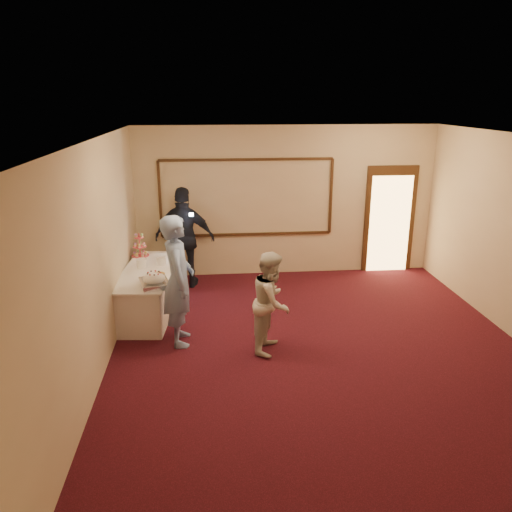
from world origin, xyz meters
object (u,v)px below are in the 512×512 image
Objects in this scene: buffet_table at (150,291)px; plate_stack_a at (142,263)px; woman at (272,302)px; cupcake_stand at (140,247)px; tart at (158,275)px; plate_stack_b at (161,260)px; pavlova_tray at (154,280)px; guest at (185,238)px; man at (178,281)px.

plate_stack_a is (-0.12, 0.14, 0.46)m from buffet_table.
cupcake_stand is at bearing 63.22° from woman.
woman is at bearing -33.22° from tart.
cupcake_stand reaches higher than plate_stack_b.
woman is (1.69, -1.73, -0.11)m from plate_stack_b.
buffet_table is at bearing 103.28° from pavlova_tray.
tart is 1.63m from guest.
guest is at bearing -3.71° from man.
tart is 0.85m from man.
plate_stack_a is 0.09× the size of man.
man is (0.39, -0.36, 0.11)m from pavlova_tray.
cupcake_stand is at bearing 110.14° from tart.
buffet_table is at bearing -50.20° from plate_stack_a.
pavlova_tray is 0.40m from tart.
cupcake_stand is at bearing 128.16° from plate_stack_b.
plate_stack_a is at bearing 71.53° from woman.
woman reaches higher than buffet_table.
buffet_table is 2.40m from woman.
cupcake_stand reaches higher than tart.
plate_stack_a is 1.29m from guest.
man is 1.32× the size of woman.
man is (0.79, -1.90, 0.04)m from cupcake_stand.
guest is at bearing 68.75° from plate_stack_b.
buffet_table is 0.49m from plate_stack_a.
tart is (0.42, -1.15, -0.14)m from cupcake_stand.
woman is (2.11, -2.26, -0.20)m from cupcake_stand.
plate_stack_b is 0.10× the size of guest.
man reaches higher than pavlova_tray.
man is at bearing -67.54° from cupcake_stand.
pavlova_tray is 1.30× the size of cupcake_stand.
plate_stack_b is (0.01, 1.02, -0.01)m from pavlova_tray.
pavlova_tray is 1.60m from cupcake_stand.
plate_stack_a is at bearing 122.38° from tart.
cupcake_stand is 0.24× the size of guest.
plate_stack_b reaches higher than tart.
man reaches higher than buffet_table.
plate_stack_b is at bearing 90.79° from tart.
pavlova_tray is 0.41× the size of woman.
plate_stack_b is (0.30, 0.13, 0.00)m from plate_stack_a.
woman reaches higher than plate_stack_b.
plate_stack_a is 0.33m from plate_stack_b.
tart is at bearing 86.90° from pavlova_tray.
plate_stack_b is 0.63m from tart.
buffet_table is 1.47m from guest.
pavlova_tray is 2.37× the size of tart.
plate_stack_a is 2.56m from woman.
guest reaches higher than woman.
plate_stack_a is at bearing -80.53° from cupcake_stand.
woman is (2.00, -1.60, -0.11)m from plate_stack_a.
buffet_table is at bearing -124.64° from plate_stack_b.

